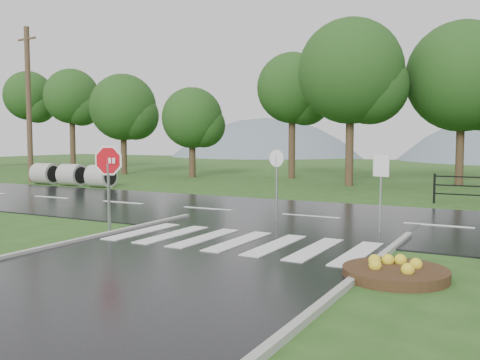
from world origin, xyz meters
The scene contains 10 objects.
ground centered at (0.00, 0.00, 0.00)m, with size 120.00×120.00×0.00m, color #264D19.
main_road centered at (0.00, 10.00, 0.00)m, with size 90.00×8.00×0.04m, color black.
crosswalk centered at (0.00, 5.00, 0.06)m, with size 6.50×2.80×0.02m.
treeline centered at (1.00, 24.00, 0.00)m, with size 83.20×5.20×10.00m.
culvert_pipes centered at (-15.88, 15.00, 0.60)m, with size 5.50×1.20×1.20m.
stop_sign centered at (-3.95, 4.73, 1.80)m, with size 1.12×0.27×2.57m.
flower_bed centered at (4.16, 3.48, 0.15)m, with size 1.96×1.96×0.39m.
reg_sign_small centered at (2.78, 7.96, 1.54)m, with size 0.47×0.16×2.17m.
reg_sign_round centered at (-0.55, 8.48, 1.43)m, with size 0.52×0.11×2.26m.
utility_pole_west centered at (-19.77, 15.50, 4.63)m, with size 1.62×0.30×9.11m.
Camera 1 is at (6.24, -6.53, 2.61)m, focal length 40.00 mm.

